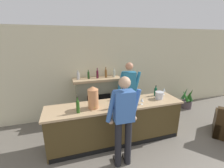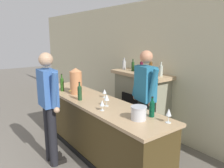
% 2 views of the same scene
% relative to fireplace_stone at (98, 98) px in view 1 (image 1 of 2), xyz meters
% --- Properties ---
extents(wall_back_panel, '(12.00, 0.07, 2.75)m').
position_rel_fireplace_stone_xyz_m(wall_back_panel, '(0.33, 0.26, 0.72)').
color(wall_back_panel, beige).
rests_on(wall_back_panel, ground_plane).
extents(bar_counter, '(3.16, 0.73, 0.97)m').
position_rel_fireplace_stone_xyz_m(bar_counter, '(0.18, -1.28, -0.17)').
color(bar_counter, '#433519').
rests_on(bar_counter, ground_plane).
extents(fireplace_stone, '(1.43, 0.52, 1.60)m').
position_rel_fireplace_stone_xyz_m(fireplace_stone, '(0.00, 0.00, 0.00)').
color(fireplace_stone, gray).
rests_on(fireplace_stone, ground_plane).
extents(potted_plant_corner, '(0.41, 0.41, 0.73)m').
position_rel_fireplace_stone_xyz_m(potted_plant_corner, '(3.20, -0.31, -0.37)').
color(potted_plant_corner, '#4C4147').
rests_on(potted_plant_corner, ground_plane).
extents(person_customer, '(0.66, 0.31, 1.79)m').
position_rel_fireplace_stone_xyz_m(person_customer, '(0.06, -2.02, 0.34)').
color(person_customer, black).
rests_on(person_customer, ground_plane).
extents(person_bartender, '(0.65, 0.36, 1.81)m').
position_rel_fireplace_stone_xyz_m(person_bartender, '(0.76, -0.64, 0.35)').
color(person_bartender, '#313C38').
rests_on(person_bartender, ground_plane).
extents(copper_dispenser, '(0.23, 0.27, 0.49)m').
position_rel_fireplace_stone_xyz_m(copper_dispenser, '(-0.36, -1.33, 0.56)').
color(copper_dispenser, '#CC8151').
rests_on(copper_dispenser, bar_counter).
extents(ice_bucket_steel, '(0.21, 0.21, 0.18)m').
position_rel_fireplace_stone_xyz_m(ice_bucket_steel, '(1.30, -1.29, 0.40)').
color(ice_bucket_steel, silver).
rests_on(ice_bucket_steel, bar_counter).
extents(wine_bottle_chardonnay_pale, '(0.07, 0.07, 0.34)m').
position_rel_fireplace_stone_xyz_m(wine_bottle_chardonnay_pale, '(-0.70, -1.46, 0.46)').
color(wine_bottle_chardonnay_pale, '#255118').
rests_on(wine_bottle_chardonnay_pale, bar_counter).
extents(wine_bottle_riesling_slim, '(0.07, 0.07, 0.31)m').
position_rel_fireplace_stone_xyz_m(wine_bottle_riesling_slim, '(0.06, -1.48, 0.45)').
color(wine_bottle_riesling_slim, '#1F4023').
rests_on(wine_bottle_riesling_slim, bar_counter).
extents(wine_bottle_cabernet_heavy, '(0.07, 0.07, 0.28)m').
position_rel_fireplace_stone_xyz_m(wine_bottle_cabernet_heavy, '(1.33, -1.08, 0.44)').
color(wine_bottle_cabernet_heavy, '#084028').
rests_on(wine_bottle_cabernet_heavy, bar_counter).
extents(wine_glass_front_right, '(0.08, 0.08, 0.19)m').
position_rel_fireplace_stone_xyz_m(wine_glass_front_right, '(0.60, -1.30, 0.45)').
color(wine_glass_front_right, silver).
rests_on(wine_glass_front_right, bar_counter).
extents(wine_glass_near_bucket, '(0.07, 0.07, 0.15)m').
position_rel_fireplace_stone_xyz_m(wine_glass_near_bucket, '(0.73, -1.47, 0.42)').
color(wine_glass_near_bucket, silver).
rests_on(wine_glass_near_bucket, bar_counter).
extents(wine_glass_front_left, '(0.07, 0.07, 0.15)m').
position_rel_fireplace_stone_xyz_m(wine_glass_front_left, '(0.17, -1.05, 0.41)').
color(wine_glass_front_left, silver).
rests_on(wine_glass_front_left, bar_counter).
extents(wine_glass_by_dispenser, '(0.07, 0.07, 0.19)m').
position_rel_fireplace_stone_xyz_m(wine_glass_by_dispenser, '(1.60, -1.07, 0.44)').
color(wine_glass_by_dispenser, silver).
rests_on(wine_glass_by_dispenser, bar_counter).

